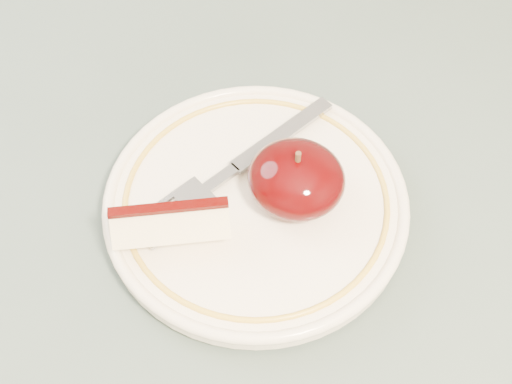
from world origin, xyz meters
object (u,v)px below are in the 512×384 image
at_px(plate, 256,203).
at_px(fork, 234,169).
at_px(table, 137,318).
at_px(apple_half, 296,179).

xyz_separation_m(plate, fork, (-0.02, 0.02, 0.01)).
bearing_deg(table, apple_half, 43.57).
bearing_deg(plate, table, -132.59).
bearing_deg(plate, apple_half, 29.07).
bearing_deg(table, fork, 63.00).
xyz_separation_m(plate, apple_half, (0.02, 0.01, 0.03)).
bearing_deg(table, plate, 47.41).
height_order(table, apple_half, apple_half).
bearing_deg(apple_half, plate, -150.93).
bearing_deg(fork, plate, -97.35).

